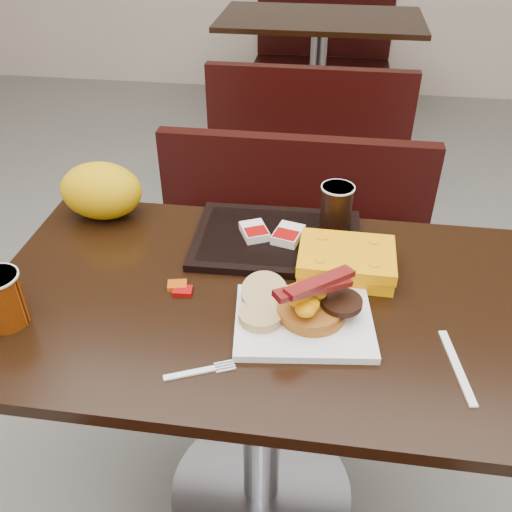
# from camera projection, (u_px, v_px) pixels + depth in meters

# --- Properties ---
(floor) EXTENTS (6.00, 7.00, 0.01)m
(floor) POSITION_uv_depth(u_px,v_px,m) (261.00, 493.00, 1.63)
(floor) COLOR gray
(floor) RESTS_ON ground
(table_near) EXTENTS (1.20, 0.70, 0.75)m
(table_near) POSITION_uv_depth(u_px,v_px,m) (262.00, 410.00, 1.41)
(table_near) COLOR black
(table_near) RESTS_ON floor
(bench_near_n) EXTENTS (1.00, 0.46, 0.72)m
(bench_near_n) POSITION_uv_depth(u_px,v_px,m) (288.00, 256.00, 1.98)
(bench_near_n) COLOR black
(bench_near_n) RESTS_ON floor
(table_far) EXTENTS (1.20, 0.70, 0.75)m
(table_far) POSITION_uv_depth(u_px,v_px,m) (317.00, 80.00, 3.50)
(table_far) COLOR black
(table_far) RESTS_ON floor
(bench_far_s) EXTENTS (1.00, 0.46, 0.72)m
(bench_far_s) POSITION_uv_depth(u_px,v_px,m) (310.00, 125.00, 2.95)
(bench_far_s) COLOR black
(bench_far_s) RESTS_ON floor
(bench_far_n) EXTENTS (1.00, 0.46, 0.72)m
(bench_far_n) POSITION_uv_depth(u_px,v_px,m) (322.00, 51.00, 4.07)
(bench_far_n) COLOR black
(bench_far_n) RESTS_ON floor
(platter) EXTENTS (0.30, 0.24, 0.02)m
(platter) POSITION_uv_depth(u_px,v_px,m) (304.00, 322.00, 1.12)
(platter) COLOR white
(platter) RESTS_ON table_near
(pancake_stack) EXTENTS (0.16, 0.16, 0.03)m
(pancake_stack) POSITION_uv_depth(u_px,v_px,m) (312.00, 310.00, 1.11)
(pancake_stack) COLOR #9F4F1A
(pancake_stack) RESTS_ON platter
(sausage_patty) EXTENTS (0.10, 0.10, 0.01)m
(sausage_patty) POSITION_uv_depth(u_px,v_px,m) (342.00, 302.00, 1.10)
(sausage_patty) COLOR black
(sausage_patty) RESTS_ON pancake_stack
(scrambled_eggs) EXTENTS (0.11, 0.10, 0.05)m
(scrambled_eggs) POSITION_uv_depth(u_px,v_px,m) (299.00, 297.00, 1.08)
(scrambled_eggs) COLOR orange
(scrambled_eggs) RESTS_ON pancake_stack
(bacon_strips) EXTENTS (0.18, 0.16, 0.01)m
(bacon_strips) POSITION_uv_depth(u_px,v_px,m) (313.00, 287.00, 1.06)
(bacon_strips) COLOR #4A050C
(bacon_strips) RESTS_ON scrambled_eggs
(muffin_bottom) EXTENTS (0.09, 0.09, 0.02)m
(muffin_bottom) POSITION_uv_depth(u_px,v_px,m) (261.00, 315.00, 1.11)
(muffin_bottom) COLOR tan
(muffin_bottom) RESTS_ON platter
(muffin_top) EXTENTS (0.11, 0.11, 0.06)m
(muffin_top) POSITION_uv_depth(u_px,v_px,m) (264.00, 293.00, 1.14)
(muffin_top) COLOR tan
(muffin_top) RESTS_ON platter
(coffee_cup_near) EXTENTS (0.09, 0.09, 0.12)m
(coffee_cup_near) POSITION_uv_depth(u_px,v_px,m) (2.00, 299.00, 1.10)
(coffee_cup_near) COLOR #943C05
(coffee_cup_near) RESTS_ON table_near
(fork) EXTENTS (0.13, 0.07, 0.00)m
(fork) POSITION_uv_depth(u_px,v_px,m) (189.00, 373.00, 1.01)
(fork) COLOR white
(fork) RESTS_ON table_near
(knife) EXTENTS (0.05, 0.19, 0.00)m
(knife) POSITION_uv_depth(u_px,v_px,m) (457.00, 367.00, 1.03)
(knife) COLOR white
(knife) RESTS_ON table_near
(condiment_syrup) EXTENTS (0.05, 0.04, 0.01)m
(condiment_syrup) POSITION_uv_depth(u_px,v_px,m) (177.00, 285.00, 1.22)
(condiment_syrup) COLOR #B94107
(condiment_syrup) RESTS_ON table_near
(condiment_ketchup) EXTENTS (0.04, 0.03, 0.01)m
(condiment_ketchup) POSITION_uv_depth(u_px,v_px,m) (183.00, 291.00, 1.20)
(condiment_ketchup) COLOR #8C0504
(condiment_ketchup) RESTS_ON table_near
(tray) EXTENTS (0.41, 0.30, 0.02)m
(tray) POSITION_uv_depth(u_px,v_px,m) (277.00, 240.00, 1.35)
(tray) COLOR black
(tray) RESTS_ON table_near
(hashbrown_sleeve_left) EXTENTS (0.08, 0.09, 0.02)m
(hashbrown_sleeve_left) POSITION_uv_depth(u_px,v_px,m) (254.00, 231.00, 1.35)
(hashbrown_sleeve_left) COLOR silver
(hashbrown_sleeve_left) RESTS_ON tray
(hashbrown_sleeve_right) EXTENTS (0.08, 0.09, 0.02)m
(hashbrown_sleeve_right) POSITION_uv_depth(u_px,v_px,m) (288.00, 235.00, 1.33)
(hashbrown_sleeve_right) COLOR silver
(hashbrown_sleeve_right) RESTS_ON tray
(coffee_cup_far) EXTENTS (0.10, 0.10, 0.11)m
(coffee_cup_far) POSITION_uv_depth(u_px,v_px,m) (336.00, 206.00, 1.36)
(coffee_cup_far) COLOR black
(coffee_cup_far) RESTS_ON tray
(clamshell) EXTENTS (0.22, 0.16, 0.06)m
(clamshell) POSITION_uv_depth(u_px,v_px,m) (346.00, 261.00, 1.25)
(clamshell) COLOR orange
(clamshell) RESTS_ON table_near
(paper_bag) EXTENTS (0.24, 0.19, 0.15)m
(paper_bag) POSITION_uv_depth(u_px,v_px,m) (101.00, 191.00, 1.42)
(paper_bag) COLOR #CFA906
(paper_bag) RESTS_ON table_near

